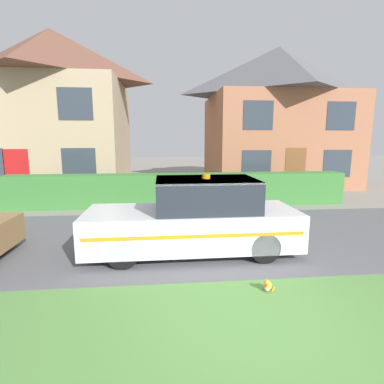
{
  "coord_description": "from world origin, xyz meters",
  "views": [
    {
      "loc": [
        -1.24,
        -3.59,
        2.5
      ],
      "look_at": [
        -0.43,
        4.56,
        1.05
      ],
      "focal_mm": 28.0,
      "sensor_mm": 36.0,
      "label": 1
    }
  ],
  "objects_px": {
    "cat": "(268,286)",
    "house_right": "(277,116)",
    "police_car": "(196,219)",
    "house_left": "(55,109)"
  },
  "relations": [
    {
      "from": "house_left",
      "to": "house_right",
      "type": "xyz_separation_m",
      "value": [
        11.71,
        0.25,
        -0.22
      ]
    },
    {
      "from": "police_car",
      "to": "house_right",
      "type": "height_order",
      "value": "house_right"
    },
    {
      "from": "house_right",
      "to": "house_left",
      "type": "bearing_deg",
      "value": -178.76
    },
    {
      "from": "police_car",
      "to": "cat",
      "type": "relative_size",
      "value": 17.88
    },
    {
      "from": "house_left",
      "to": "house_right",
      "type": "height_order",
      "value": "house_left"
    },
    {
      "from": "cat",
      "to": "house_right",
      "type": "relative_size",
      "value": 0.03
    },
    {
      "from": "cat",
      "to": "house_left",
      "type": "distance_m",
      "value": 14.27
    },
    {
      "from": "police_car",
      "to": "house_left",
      "type": "height_order",
      "value": "house_left"
    },
    {
      "from": "police_car",
      "to": "house_left",
      "type": "distance_m",
      "value": 12.05
    },
    {
      "from": "police_car",
      "to": "house_left",
      "type": "relative_size",
      "value": 0.59
    }
  ]
}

